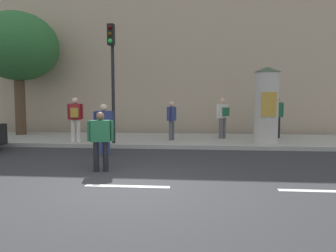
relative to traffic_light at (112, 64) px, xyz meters
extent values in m
plane|color=#2B2B2D|center=(1.67, -5.24, -3.09)|extent=(80.00, 80.00, 0.00)
cube|color=#9E9B93|center=(1.67, 1.76, -3.01)|extent=(36.00, 4.00, 0.15)
cube|color=silver|center=(1.67, -5.24, -3.08)|extent=(1.80, 0.16, 0.01)
cube|color=silver|center=(5.67, -5.24, -3.08)|extent=(1.80, 0.16, 0.01)
cube|color=tan|center=(1.67, 6.76, 1.98)|extent=(36.00, 5.00, 10.13)
cylinder|color=black|center=(0.00, 0.11, -1.13)|extent=(0.12, 0.12, 3.62)
cube|color=black|center=(0.00, -0.07, 1.06)|extent=(0.24, 0.24, 0.75)
sphere|color=#390605|center=(0.00, -0.20, 1.29)|extent=(0.16, 0.16, 0.16)
sphere|color=#3C2906|center=(0.00, -0.20, 1.05)|extent=(0.16, 0.16, 0.16)
sphere|color=green|center=(0.00, -0.20, 0.81)|extent=(0.16, 0.16, 0.16)
cylinder|color=#B2ADA3|center=(5.75, 0.75, -1.60)|extent=(0.89, 0.89, 2.68)
cone|color=#334C33|center=(5.75, 0.75, -0.16)|extent=(0.98, 0.98, 0.20)
cube|color=#B78C33|center=(5.75, 0.29, -1.46)|extent=(0.53, 0.02, 0.90)
cylinder|color=#4C3826|center=(-5.07, 2.59, -1.68)|extent=(0.47, 0.47, 2.51)
ellipsoid|color=#28602D|center=(-5.07, 2.59, 1.13)|extent=(3.65, 3.65, 3.11)
cylinder|color=navy|center=(-0.02, -1.55, -2.67)|extent=(0.14, 0.14, 0.84)
cylinder|color=navy|center=(0.21, -1.44, -2.67)|extent=(0.14, 0.14, 0.84)
cube|color=navy|center=(0.10, -1.49, -1.95)|extent=(0.55, 0.43, 0.59)
cylinder|color=navy|center=(-0.17, -1.62, -1.95)|extent=(0.09, 0.09, 0.57)
cylinder|color=navy|center=(0.36, -1.37, -1.95)|extent=(0.09, 0.09, 0.57)
sphere|color=beige|center=(0.10, -1.49, -1.54)|extent=(0.23, 0.23, 0.23)
cube|color=#B78C33|center=(0.02, -1.33, -1.98)|extent=(0.32, 0.26, 0.36)
cylinder|color=black|center=(0.83, -3.90, -2.71)|extent=(0.14, 0.14, 0.76)
cylinder|color=black|center=(0.60, -3.95, -2.71)|extent=(0.14, 0.14, 0.76)
cube|color=#1E5938|center=(0.72, -3.93, -2.06)|extent=(0.52, 0.34, 0.54)
cylinder|color=#1E5938|center=(0.99, -3.86, -2.06)|extent=(0.09, 0.09, 0.51)
cylinder|color=#1E5938|center=(0.44, -3.99, -2.06)|extent=(0.09, 0.09, 0.51)
sphere|color=brown|center=(0.72, -3.93, -1.68)|extent=(0.21, 0.21, 0.21)
cube|color=#1E5938|center=(0.68, -3.75, -2.08)|extent=(0.31, 0.22, 0.36)
cylinder|color=#4C4C51|center=(2.07, 1.08, -2.54)|extent=(0.14, 0.14, 0.79)
cylinder|color=#4C4C51|center=(2.15, 1.26, -2.54)|extent=(0.14, 0.14, 0.79)
cube|color=navy|center=(2.11, 1.17, -1.87)|extent=(0.37, 0.45, 0.56)
cylinder|color=navy|center=(2.02, 0.95, -1.87)|extent=(0.09, 0.09, 0.53)
cylinder|color=navy|center=(2.20, 1.39, -1.87)|extent=(0.09, 0.09, 0.53)
sphere|color=tan|center=(2.11, 1.17, -1.48)|extent=(0.21, 0.21, 0.21)
cylinder|color=black|center=(6.38, 2.27, -2.49)|extent=(0.14, 0.14, 0.89)
cylinder|color=black|center=(6.59, 2.26, -2.49)|extent=(0.14, 0.14, 0.89)
cube|color=#1E5938|center=(6.49, 2.27, -1.73)|extent=(0.42, 0.26, 0.63)
cylinder|color=#1E5938|center=(6.24, 2.28, -1.73)|extent=(0.09, 0.09, 0.60)
cylinder|color=#1E5938|center=(6.74, 2.26, -1.73)|extent=(0.09, 0.09, 0.60)
sphere|color=brown|center=(6.49, 2.27, -1.30)|extent=(0.24, 0.24, 0.24)
cylinder|color=silver|center=(-1.45, 0.33, -2.50)|extent=(0.14, 0.14, 0.87)
cylinder|color=silver|center=(-1.65, 0.28, -2.50)|extent=(0.14, 0.14, 0.87)
cube|color=maroon|center=(-1.55, 0.30, -1.76)|extent=(0.46, 0.32, 0.62)
cylinder|color=maroon|center=(-1.30, 0.36, -1.76)|extent=(0.09, 0.09, 0.59)
cylinder|color=maroon|center=(-1.80, 0.25, -1.76)|extent=(0.09, 0.09, 0.59)
sphere|color=beige|center=(-1.55, 0.30, -1.33)|extent=(0.24, 0.24, 0.24)
cube|color=#B78C33|center=(-1.52, 0.13, -1.79)|extent=(0.31, 0.21, 0.36)
cylinder|color=#4C4C51|center=(4.12, 1.88, -2.51)|extent=(0.14, 0.14, 0.86)
cylinder|color=#4C4C51|center=(4.29, 2.04, -2.51)|extent=(0.14, 0.14, 0.86)
cube|color=silver|center=(4.20, 1.96, -1.78)|extent=(0.51, 0.50, 0.61)
cylinder|color=silver|center=(4.00, 1.77, -1.78)|extent=(0.09, 0.09, 0.58)
cylinder|color=silver|center=(4.41, 2.15, -1.78)|extent=(0.09, 0.09, 0.58)
sphere|color=tan|center=(4.20, 1.96, -1.36)|extent=(0.23, 0.23, 0.23)
cube|color=#1E5938|center=(4.32, 1.83, -1.81)|extent=(0.31, 0.31, 0.36)
camera|label=1|loc=(3.13, -11.81, -1.23)|focal=34.63mm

